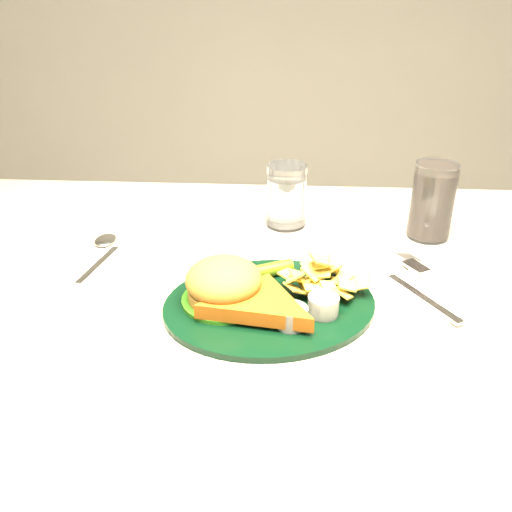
{
  "coord_description": "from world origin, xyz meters",
  "views": [
    {
      "loc": [
        0.03,
        -0.71,
        1.17
      ],
      "look_at": [
        -0.01,
        -0.01,
        0.8
      ],
      "focal_mm": 40.0,
      "sensor_mm": 36.0,
      "label": 1
    }
  ],
  "objects_px": {
    "table": "(261,468)",
    "dinner_plate": "(270,287)",
    "fork_napkin": "(422,294)",
    "water_glass": "(286,196)",
    "cola_glass": "(432,201)"
  },
  "relations": [
    {
      "from": "water_glass",
      "to": "cola_glass",
      "type": "relative_size",
      "value": 0.85
    },
    {
      "from": "dinner_plate",
      "to": "fork_napkin",
      "type": "height_order",
      "value": "dinner_plate"
    },
    {
      "from": "table",
      "to": "dinner_plate",
      "type": "xyz_separation_m",
      "value": [
        0.01,
        -0.06,
        0.41
      ]
    },
    {
      "from": "table",
      "to": "fork_napkin",
      "type": "relative_size",
      "value": 6.69
    },
    {
      "from": "dinner_plate",
      "to": "table",
      "type": "bearing_deg",
      "value": 85.86
    },
    {
      "from": "dinner_plate",
      "to": "cola_glass",
      "type": "xyz_separation_m",
      "value": [
        0.26,
        0.24,
        0.03
      ]
    },
    {
      "from": "cola_glass",
      "to": "table",
      "type": "bearing_deg",
      "value": -147.14
    },
    {
      "from": "table",
      "to": "cola_glass",
      "type": "height_order",
      "value": "cola_glass"
    },
    {
      "from": "fork_napkin",
      "to": "dinner_plate",
      "type": "bearing_deg",
      "value": 158.66
    },
    {
      "from": "table",
      "to": "cola_glass",
      "type": "xyz_separation_m",
      "value": [
        0.27,
        0.17,
        0.44
      ]
    },
    {
      "from": "fork_napkin",
      "to": "table",
      "type": "bearing_deg",
      "value": 142.29
    },
    {
      "from": "dinner_plate",
      "to": "water_glass",
      "type": "height_order",
      "value": "water_glass"
    },
    {
      "from": "table",
      "to": "water_glass",
      "type": "distance_m",
      "value": 0.48
    },
    {
      "from": "table",
      "to": "water_glass",
      "type": "bearing_deg",
      "value": 81.47
    },
    {
      "from": "table",
      "to": "dinner_plate",
      "type": "relative_size",
      "value": 4.2
    }
  ]
}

